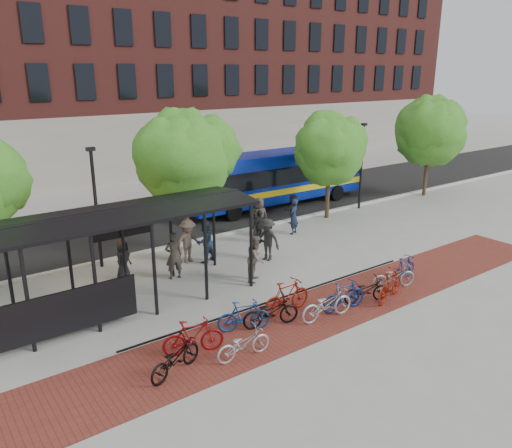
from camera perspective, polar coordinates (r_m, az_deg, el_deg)
ground at (r=22.69m, az=2.89°, el=-3.69°), size 160.00×160.00×0.00m
asphalt_street at (r=29.00m, az=-7.08°, el=0.90°), size 160.00×8.00×0.01m
curb at (r=25.71m, az=-2.71°, el=-0.99°), size 160.00×0.25×0.12m
brick_strip at (r=18.05m, az=7.99°, el=-9.57°), size 24.00×3.00×0.01m
bike_rack_rail at (r=17.87m, az=2.91°, el=-9.71°), size 12.00×0.05×0.95m
building_brick at (r=48.49m, az=-7.68°, el=19.33°), size 55.00×14.00×20.00m
bus_shelter at (r=17.54m, az=-17.05°, el=-0.42°), size 10.60×3.07×3.60m
tree_b at (r=22.68m, az=-8.14°, el=7.84°), size 5.15×4.20×6.47m
tree_c at (r=28.05m, az=8.47°, el=8.77°), size 4.66×3.80×5.92m
tree_d at (r=34.88m, az=19.33°, el=10.32°), size 5.39×4.40×6.55m
lamp_post_left at (r=21.69m, az=-17.83°, el=2.12°), size 0.35×0.20×5.12m
lamp_post_right at (r=30.52m, az=11.97°, el=6.77°), size 0.35×0.20×5.12m
bus at (r=30.74m, az=2.28°, el=5.60°), size 12.34×3.11×3.32m
bike_0 at (r=14.39m, az=-9.24°, el=-14.88°), size 1.98×1.24×0.98m
bike_1 at (r=15.19m, az=-7.19°, el=-12.67°), size 1.91×1.08×1.11m
bike_2 at (r=14.92m, az=-1.44°, el=-13.50°), size 1.80×0.74×0.92m
bike_3 at (r=16.29m, az=-1.40°, el=-10.44°), size 1.80×1.11×1.05m
bike_4 at (r=16.57m, az=1.69°, el=-10.00°), size 2.05×1.16×1.02m
bike_5 at (r=17.41m, az=3.53°, el=-8.29°), size 2.01×0.62×1.20m
bike_6 at (r=17.17m, az=8.09°, el=-9.04°), size 2.11×0.90×1.08m
bike_7 at (r=17.83m, az=10.01°, el=-8.09°), size 1.86×0.72×1.09m
bike_8 at (r=18.60m, az=12.47°, el=-7.41°), size 1.87×1.13×0.93m
bike_9 at (r=18.94m, az=15.07°, el=-6.75°), size 2.02×1.06×1.17m
bike_10 at (r=19.97m, az=15.45°, el=-5.79°), size 1.99×1.17×0.99m
bike_11 at (r=20.89m, az=16.53°, el=-4.85°), size 1.68×0.68×0.98m
pedestrian_0 at (r=20.57m, az=-14.96°, el=-4.01°), size 0.98×0.93×1.69m
pedestrian_1 at (r=20.24m, az=-9.37°, el=-3.57°), size 0.79×0.58×1.97m
pedestrian_2 at (r=21.82m, az=-5.87°, el=-2.00°), size 1.07×0.93×1.88m
pedestrian_3 at (r=21.83m, az=-7.76°, el=-1.96°), size 1.37×0.93×1.95m
pedestrian_4 at (r=24.21m, az=0.38°, el=-0.26°), size 1.02×0.61×1.63m
pedestrian_5 at (r=27.47m, az=4.23°, el=1.76°), size 1.51×1.07×1.57m
pedestrian_6 at (r=25.23m, az=0.35°, el=0.84°), size 1.07×0.83×1.95m
pedestrian_7 at (r=25.53m, az=4.32°, el=0.86°), size 0.80×0.71×1.84m
pedestrian_8 at (r=19.81m, az=-0.02°, el=-3.95°), size 1.15×1.12×1.87m
pedestrian_9 at (r=21.90m, az=1.29°, el=-1.79°), size 1.09×1.40×1.91m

